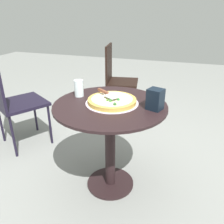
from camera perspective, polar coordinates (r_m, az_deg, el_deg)
ground_plane at (r=1.99m, az=-0.41°, el=-17.32°), size 10.00×10.00×0.00m
patio_table at (r=1.68m, az=-0.46°, el=-3.87°), size 0.80×0.80×0.71m
pizza_on_tray at (r=1.61m, az=-0.01°, el=2.77°), size 0.37×0.37×0.05m
pizza_server at (r=1.63m, az=-1.19°, el=4.62°), size 0.16×0.20×0.02m
drinking_cup at (r=1.75m, az=-8.22°, el=5.86°), size 0.07×0.07×0.12m
napkin_dispenser at (r=1.52m, az=10.69°, el=3.12°), size 0.12×0.12×0.14m
patio_chair_near at (r=2.94m, az=1.16°, el=8.89°), size 0.44×0.44×0.92m
patio_chair_corner at (r=2.43m, az=-23.77°, el=3.44°), size 0.60×0.60×0.94m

